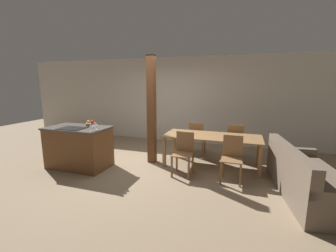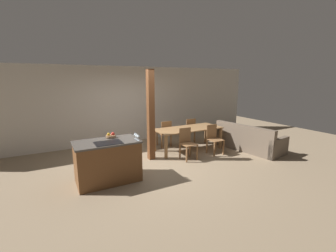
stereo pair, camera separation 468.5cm
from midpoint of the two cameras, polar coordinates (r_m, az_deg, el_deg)
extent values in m
plane|color=#847056|center=(5.31, 18.86, -12.81)|extent=(16.00, 16.00, 0.00)
cube|color=beige|center=(7.43, 19.62, 4.63)|extent=(11.20, 0.08, 2.70)
cube|color=brown|center=(4.84, 3.32, -8.87)|extent=(1.35, 0.76, 0.89)
cube|color=#4C4742|center=(4.71, 3.38, -3.53)|extent=(1.39, 0.80, 0.04)
cube|color=black|center=(4.55, 2.85, -3.70)|extent=(0.56, 0.40, 0.01)
cylinder|color=#99704C|center=(4.90, 6.03, -2.34)|extent=(0.22, 0.22, 0.05)
sphere|color=red|center=(4.87, 6.61, -1.82)|extent=(0.08, 0.08, 0.08)
sphere|color=gold|center=(4.89, 5.45, -1.77)|extent=(0.07, 0.07, 0.07)
cylinder|color=silver|center=(4.27, 10.23, -4.75)|extent=(0.06, 0.06, 0.00)
cylinder|color=silver|center=(4.26, 10.25, -4.19)|extent=(0.01, 0.01, 0.08)
cone|color=silver|center=(4.24, 10.28, -3.26)|extent=(0.08, 0.08, 0.06)
cylinder|color=silver|center=(4.36, 10.42, -4.44)|extent=(0.06, 0.06, 0.00)
cylinder|color=silver|center=(4.35, 10.44, -3.89)|extent=(0.01, 0.01, 0.08)
cone|color=silver|center=(4.33, 10.47, -2.98)|extent=(0.08, 0.08, 0.06)
cylinder|color=silver|center=(4.45, 10.59, -4.14)|extent=(0.06, 0.06, 0.00)
cylinder|color=silver|center=(4.44, 10.61, -3.60)|extent=(0.01, 0.01, 0.08)
cone|color=silver|center=(4.42, 10.65, -2.70)|extent=(0.08, 0.08, 0.06)
cube|color=olive|center=(5.85, 34.64, -4.69)|extent=(2.17, 0.91, 0.03)
cube|color=olive|center=(5.38, 24.71, -8.97)|extent=(0.07, 0.07, 0.69)
cube|color=olive|center=(5.97, 44.84, -9.30)|extent=(0.07, 0.07, 0.69)
cube|color=olive|center=(6.12, 24.02, -6.56)|extent=(0.07, 0.07, 0.69)
cube|color=olive|center=(6.64, 41.96, -7.13)|extent=(0.07, 0.07, 0.69)
cube|color=brown|center=(5.10, 31.23, -9.44)|extent=(0.40, 0.40, 0.02)
cube|color=brown|center=(5.21, 31.05, -6.40)|extent=(0.38, 0.02, 0.43)
cube|color=brown|center=(4.98, 29.36, -12.55)|extent=(0.04, 0.04, 0.44)
cube|color=brown|center=(5.06, 33.39, -12.60)|extent=(0.04, 0.04, 0.44)
cube|color=brown|center=(5.30, 28.68, -11.08)|extent=(0.04, 0.04, 0.44)
cube|color=brown|center=(5.38, 32.46, -11.15)|extent=(0.04, 0.04, 0.44)
cube|color=brown|center=(5.40, 41.53, -9.55)|extent=(0.40, 0.40, 0.02)
cube|color=brown|center=(5.51, 41.08, -6.68)|extent=(0.38, 0.02, 0.43)
cube|color=brown|center=(5.26, 40.13, -12.55)|extent=(0.04, 0.04, 0.44)
cube|color=brown|center=(5.40, 43.70, -12.45)|extent=(0.04, 0.04, 0.44)
cube|color=brown|center=(5.57, 38.82, -11.18)|extent=(0.04, 0.04, 0.44)
cube|color=brown|center=(5.70, 42.22, -11.13)|extent=(0.04, 0.04, 0.44)
cube|color=brown|center=(6.51, 28.50, -4.98)|extent=(0.40, 0.40, 0.02)
cube|color=brown|center=(6.28, 28.96, -3.45)|extent=(0.38, 0.02, 0.43)
cube|color=brown|center=(6.77, 29.57, -6.52)|extent=(0.04, 0.04, 0.44)
cube|color=brown|center=(6.71, 26.59, -6.39)|extent=(0.04, 0.04, 0.44)
cube|color=brown|center=(6.44, 30.13, -7.43)|extent=(0.04, 0.04, 0.44)
cube|color=brown|center=(6.38, 26.99, -7.31)|extent=(0.04, 0.04, 0.44)
cube|color=brown|center=(6.75, 36.72, -5.31)|extent=(0.40, 0.40, 0.02)
cube|color=brown|center=(6.53, 37.44, -3.85)|extent=(0.38, 0.02, 0.43)
cube|color=brown|center=(7.03, 37.45, -6.77)|extent=(0.04, 0.04, 0.44)
cube|color=brown|center=(6.92, 34.67, -6.70)|extent=(0.04, 0.04, 0.44)
cube|color=brown|center=(6.71, 38.39, -7.65)|extent=(0.04, 0.04, 0.44)
cube|color=brown|center=(6.60, 35.48, -7.59)|extent=(0.04, 0.04, 0.44)
cube|color=brown|center=(5.98, 53.69, -11.89)|extent=(1.20, 2.19, 0.44)
cube|color=brown|center=(5.61, 51.55, -8.20)|extent=(0.46, 2.08, 0.42)
cube|color=brown|center=(6.65, 48.12, -8.50)|extent=(0.92, 0.27, 0.58)
cube|color=brown|center=(5.31, 21.21, 1.27)|extent=(0.18, 0.18, 2.52)
camera|label=1|loc=(2.34, 98.10, -6.02)|focal=24.00mm
camera|label=2|loc=(2.34, -81.90, 6.02)|focal=24.00mm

